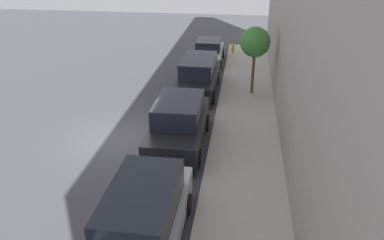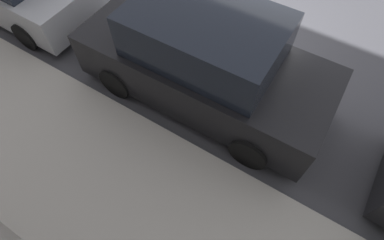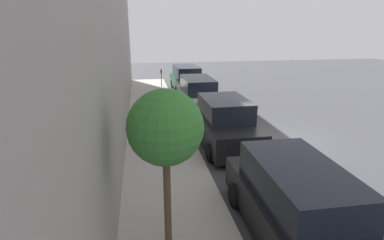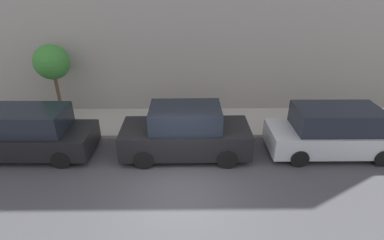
{
  "view_description": "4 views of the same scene",
  "coord_description": "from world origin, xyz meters",
  "px_view_note": "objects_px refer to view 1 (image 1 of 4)",
  "views": [
    {
      "loc": [
        4.64,
        -13.1,
        7.44
      ],
      "look_at": [
        2.76,
        0.21,
        1.0
      ],
      "focal_mm": 35.0,
      "sensor_mm": 36.0,
      "label": 1
    },
    {
      "loc": [
        5.71,
        1.77,
        5.04
      ],
      "look_at": [
        3.52,
        0.4,
        1.0
      ],
      "focal_mm": 28.0,
      "sensor_mm": 36.0,
      "label": 2
    },
    {
      "loc": [
        5.61,
        11.21,
        4.76
      ],
      "look_at": [
        3.55,
        -0.56,
        1.0
      ],
      "focal_mm": 28.0,
      "sensor_mm": 36.0,
      "label": 3
    },
    {
      "loc": [
        -7.64,
        -0.25,
        6.31
      ],
      "look_at": [
        3.23,
        -0.36,
        1.0
      ],
      "focal_mm": 28.0,
      "sensor_mm": 36.0,
      "label": 4
    }
  ],
  "objects_px": {
    "parked_minivan_second": "(143,220)",
    "parked_suv_third": "(179,124)",
    "street_tree": "(255,43)",
    "parked_minivan_fourth": "(198,76)",
    "fire_hydrant": "(233,48)",
    "parked_sedan_fifth": "(208,52)"
  },
  "relations": [
    {
      "from": "parked_minivan_fourth",
      "to": "fire_hydrant",
      "type": "bearing_deg",
      "value": 78.6
    },
    {
      "from": "street_tree",
      "to": "parked_minivan_fourth",
      "type": "bearing_deg",
      "value": 176.9
    },
    {
      "from": "parked_minivan_second",
      "to": "street_tree",
      "type": "xyz_separation_m",
      "value": [
        2.86,
        11.45,
        1.93
      ]
    },
    {
      "from": "parked_minivan_second",
      "to": "fire_hydrant",
      "type": "relative_size",
      "value": 7.11
    },
    {
      "from": "parked_minivan_second",
      "to": "parked_suv_third",
      "type": "height_order",
      "value": "parked_suv_third"
    },
    {
      "from": "parked_suv_third",
      "to": "street_tree",
      "type": "relative_size",
      "value": 1.38
    },
    {
      "from": "fire_hydrant",
      "to": "street_tree",
      "type": "bearing_deg",
      "value": -80.36
    },
    {
      "from": "parked_minivan_fourth",
      "to": "street_tree",
      "type": "height_order",
      "value": "street_tree"
    },
    {
      "from": "parked_minivan_second",
      "to": "parked_sedan_fifth",
      "type": "height_order",
      "value": "parked_minivan_second"
    },
    {
      "from": "parked_minivan_second",
      "to": "parked_sedan_fifth",
      "type": "xyz_separation_m",
      "value": [
        -0.03,
        17.12,
        -0.2
      ]
    },
    {
      "from": "parked_suv_third",
      "to": "parked_sedan_fifth",
      "type": "distance_m",
      "value": 11.49
    },
    {
      "from": "parked_suv_third",
      "to": "parked_sedan_fifth",
      "type": "xyz_separation_m",
      "value": [
        0.01,
        11.49,
        -0.2
      ]
    },
    {
      "from": "parked_suv_third",
      "to": "parked_sedan_fifth",
      "type": "relative_size",
      "value": 1.06
    },
    {
      "from": "parked_minivan_fourth",
      "to": "street_tree",
      "type": "distance_m",
      "value": 3.46
    },
    {
      "from": "parked_sedan_fifth",
      "to": "street_tree",
      "type": "distance_m",
      "value": 6.71
    },
    {
      "from": "parked_suv_third",
      "to": "parked_minivan_fourth",
      "type": "distance_m",
      "value": 5.97
    },
    {
      "from": "parked_sedan_fifth",
      "to": "street_tree",
      "type": "height_order",
      "value": "street_tree"
    },
    {
      "from": "parked_minivan_second",
      "to": "parked_suv_third",
      "type": "distance_m",
      "value": 5.64
    },
    {
      "from": "street_tree",
      "to": "fire_hydrant",
      "type": "bearing_deg",
      "value": 99.64
    },
    {
      "from": "parked_minivan_second",
      "to": "parked_suv_third",
      "type": "bearing_deg",
      "value": 90.38
    },
    {
      "from": "parked_minivan_second",
      "to": "street_tree",
      "type": "bearing_deg",
      "value": 75.99
    },
    {
      "from": "parked_minivan_fourth",
      "to": "parked_suv_third",
      "type": "bearing_deg",
      "value": -90.26
    }
  ]
}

